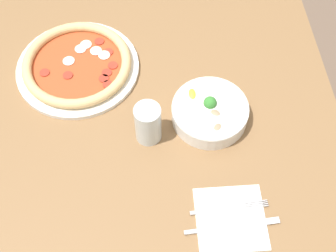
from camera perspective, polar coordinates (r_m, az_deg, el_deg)
ground_plane at (r=1.83m, az=-0.65°, el=-11.84°), size 8.00×8.00×0.00m
dining_table at (r=1.24m, az=-0.93°, el=-1.44°), size 1.37×0.90×0.74m
pizza at (r=1.26m, az=-10.99°, el=7.31°), size 0.32×0.32×0.04m
bowl at (r=1.14m, az=5.13°, el=1.73°), size 0.19×0.19×0.07m
napkin at (r=1.05m, az=7.64°, el=-11.12°), size 0.15×0.15×0.00m
fork at (r=1.05m, az=7.36°, el=-9.91°), size 0.02×0.18×0.00m
knife at (r=1.04m, az=7.32°, el=-12.10°), size 0.02×0.21×0.01m
glass at (r=1.09m, az=-2.46°, el=0.33°), size 0.06×0.06×0.11m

